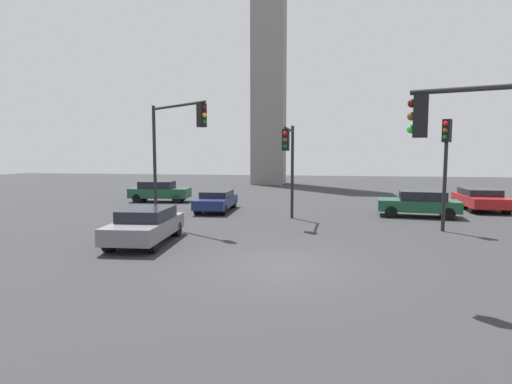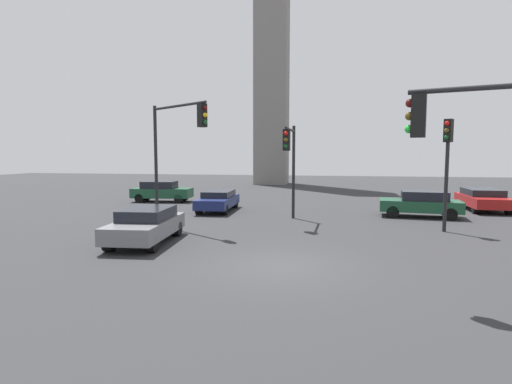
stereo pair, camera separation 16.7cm
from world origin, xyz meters
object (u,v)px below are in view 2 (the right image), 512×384
object	(u,v)px
traffic_light_0	(290,153)
car_0	(218,200)
traffic_light_1	(504,143)
car_2	(421,203)
car_3	(161,191)
car_1	(483,199)
car_4	(146,224)
traffic_light_2	(176,137)
traffic_light_3	(447,153)

from	to	relation	value
traffic_light_0	car_0	size ratio (longest dim) A/B	1.09
traffic_light_1	car_2	bearing A→B (deg)	-80.01
traffic_light_1	car_3	size ratio (longest dim) A/B	1.15
car_1	car_3	size ratio (longest dim) A/B	1.08
car_1	car_4	xyz separation A→B (m)	(-16.21, -12.36, 0.00)
traffic_light_1	car_3	world-z (taller)	traffic_light_1
traffic_light_1	car_4	distance (m)	12.04
traffic_light_2	car_4	xyz separation A→B (m)	(0.10, -3.46, -3.49)
traffic_light_1	car_0	xyz separation A→B (m)	(-10.38, 13.79, -2.99)
traffic_light_3	car_0	distance (m)	12.85
traffic_light_3	car_3	xyz separation A→B (m)	(-17.10, 8.39, -2.68)
car_0	car_3	distance (m)	6.66
car_1	car_4	size ratio (longest dim) A/B	1.08
traffic_light_1	traffic_light_3	world-z (taller)	traffic_light_1
traffic_light_1	traffic_light_2	size ratio (longest dim) A/B	0.87
traffic_light_0	traffic_light_2	xyz separation A→B (m)	(-5.08, -2.28, 0.74)
car_1	car_4	distance (m)	20.38
traffic_light_1	traffic_light_0	bearing A→B (deg)	-46.45
traffic_light_1	traffic_light_2	xyz separation A→B (m)	(-10.76, 8.20, 0.55)
traffic_light_0	traffic_light_1	xyz separation A→B (m)	(5.68, -10.49, 0.19)
car_2	traffic_light_0	bearing A→B (deg)	30.15
car_0	car_3	world-z (taller)	car_3
traffic_light_2	car_2	world-z (taller)	traffic_light_2
car_1	car_2	size ratio (longest dim) A/B	1.08
car_1	traffic_light_2	bearing A→B (deg)	-60.22
traffic_light_3	car_2	xyz separation A→B (m)	(-0.11, 4.25, -2.71)
car_4	traffic_light_2	bearing A→B (deg)	176.87
traffic_light_0	car_0	world-z (taller)	traffic_light_0
car_0	traffic_light_0	bearing A→B (deg)	52.61
traffic_light_0	car_4	world-z (taller)	traffic_light_0
car_2	car_4	bearing A→B (deg)	42.79
traffic_light_2	car_0	xyz separation A→B (m)	(0.38, 5.58, -3.54)
car_2	car_3	bearing A→B (deg)	-7.44
traffic_light_0	car_1	xyz separation A→B (m)	(11.22, 6.61, -2.76)
traffic_light_3	car_0	bearing A→B (deg)	-76.31
traffic_light_0	traffic_light_1	world-z (taller)	traffic_light_1
car_2	traffic_light_1	bearing A→B (deg)	91.15
traffic_light_1	car_0	world-z (taller)	traffic_light_1
traffic_light_3	car_1	world-z (taller)	traffic_light_3
car_1	traffic_light_3	bearing A→B (deg)	-27.24
traffic_light_3	car_2	size ratio (longest dim) A/B	1.13
car_1	car_2	xyz separation A→B (m)	(-4.33, -3.56, 0.04)
traffic_light_0	car_0	bearing A→B (deg)	-123.03
traffic_light_0	car_2	distance (m)	8.01
traffic_light_0	car_0	xyz separation A→B (m)	(-4.70, 3.30, -2.81)
traffic_light_3	car_3	distance (m)	19.24
traffic_light_1	car_2	distance (m)	13.90
traffic_light_2	car_0	world-z (taller)	traffic_light_2
traffic_light_3	car_3	world-z (taller)	traffic_light_3
traffic_light_1	car_2	xyz separation A→B (m)	(1.21, 13.54, -2.90)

